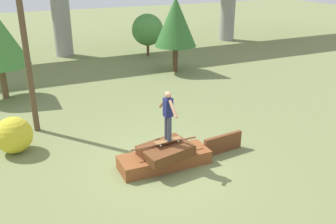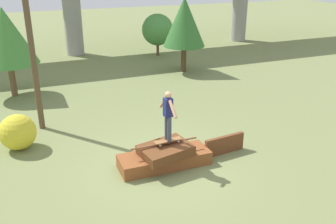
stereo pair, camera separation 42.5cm
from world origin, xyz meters
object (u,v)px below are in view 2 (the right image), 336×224
tree_behind_left (158,30)px  tree_mid_back (6,36)px  utility_pole (30,34)px  bush_yellow_flowering (18,132)px  tree_behind_right (184,22)px  skater (168,113)px  skateboard (168,141)px

tree_behind_left → tree_mid_back: 9.90m
tree_mid_back → utility_pole: bearing=-78.8°
tree_mid_back → bush_yellow_flowering: size_ratio=3.36×
tree_behind_left → tree_mid_back: (-8.62, -4.77, 1.01)m
utility_pole → tree_behind_right: 9.16m
bush_yellow_flowering → utility_pole: bearing=60.1°
utility_pole → tree_mid_back: utility_pole is taller
tree_behind_right → skater: bearing=-117.1°
tree_behind_left → bush_yellow_flowering: tree_behind_left is taller
skater → tree_behind_right: 10.18m
skateboard → skater: skater is taller
skateboard → tree_behind_left: tree_behind_left is taller
tree_behind_right → tree_behind_left: bearing=89.2°
skateboard → utility_pole: size_ratio=0.13×
skateboard → utility_pole: bearing=126.7°
utility_pole → tree_mid_back: bearing=101.2°
tree_behind_left → bush_yellow_flowering: 13.43m
skater → bush_yellow_flowering: 4.95m
tree_behind_left → bush_yellow_flowering: size_ratio=2.27×
skateboard → tree_mid_back: bearing=115.4°
skateboard → tree_behind_left: size_ratio=0.32×
skateboard → bush_yellow_flowering: size_ratio=0.73×
tree_behind_left → tree_behind_right: tree_behind_right is taller
tree_behind_left → tree_behind_right: 4.16m
skateboard → skater: 0.83m
skateboard → tree_behind_left: (4.68, 13.06, 0.80)m
skateboard → tree_behind_right: bearing=62.9°
tree_behind_left → tree_behind_right: bearing=-90.8°
tree_behind_right → tree_mid_back: bearing=-175.1°
tree_behind_right → bush_yellow_flowering: (-8.56, -6.22, -2.07)m
skateboard → tree_mid_back: 9.35m
tree_behind_left → skateboard: bearing=-109.7°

